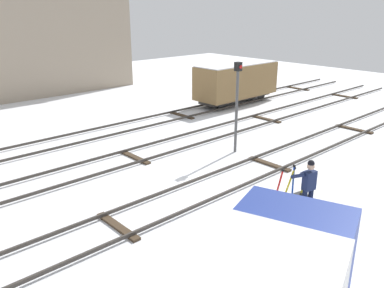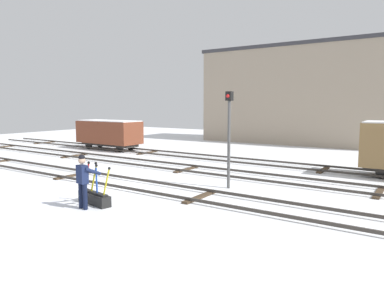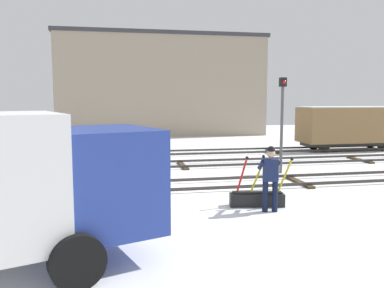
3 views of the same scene
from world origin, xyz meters
TOP-DOWN VIEW (x-y plane):
  - ground_plane at (0.00, 0.00)m, footprint 60.00×60.00m
  - track_main_line at (0.00, 0.00)m, footprint 44.00×1.94m
  - track_siding_near at (0.00, 4.24)m, footprint 44.00×1.94m
  - track_siding_far at (0.00, 8.01)m, footprint 44.00×1.94m
  - switch_lever_frame at (0.97, -2.61)m, footprint 1.77×0.63m
  - rail_worker at (1.12, -3.17)m, footprint 0.62×0.71m
  - signal_post at (3.65, 1.93)m, footprint 0.24×0.32m
  - apartment_building at (0.92, 20.75)m, footprint 17.11×5.84m
  - freight_car_far_end at (10.53, 8.01)m, footprint 5.84×2.15m

SIDE VIEW (x-z plane):
  - ground_plane at x=0.00m, z-range 0.00..0.00m
  - track_main_line at x=0.00m, z-range 0.02..0.20m
  - track_siding_near at x=0.00m, z-range 0.02..0.20m
  - track_siding_far at x=0.00m, z-range 0.02..0.20m
  - switch_lever_frame at x=0.97m, z-range -0.48..0.98m
  - rail_worker at x=1.12m, z-range 0.12..1.88m
  - freight_car_far_end at x=10.53m, z-range 0.18..2.75m
  - signal_post at x=3.65m, z-range 0.43..4.28m
  - apartment_building at x=0.92m, z-range 0.01..8.31m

